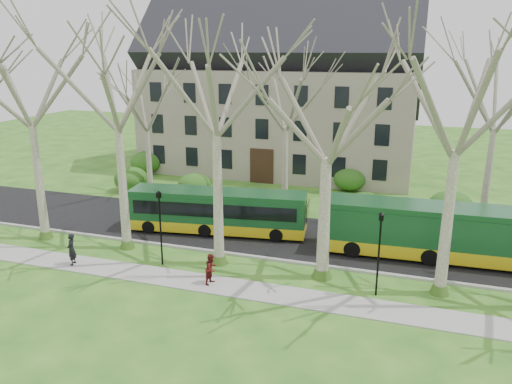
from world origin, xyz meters
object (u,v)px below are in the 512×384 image
pedestrian_a (71,249)px  pedestrian_b (211,269)px  bus_follow (442,232)px  bus_lead (218,211)px

pedestrian_a → pedestrian_b: (8.49, 0.27, -0.11)m
bus_follow → pedestrian_a: 21.34m
pedestrian_a → pedestrian_b: bearing=76.1°
bus_follow → bus_lead: bearing=177.5°
bus_lead → pedestrian_a: bearing=-135.9°
bus_lead → pedestrian_b: bus_lead is taller
bus_lead → pedestrian_b: size_ratio=7.17×
pedestrian_a → bus_lead: bearing=126.3°
pedestrian_b → pedestrian_a: bearing=104.2°
bus_follow → pedestrian_a: bearing=-161.8°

